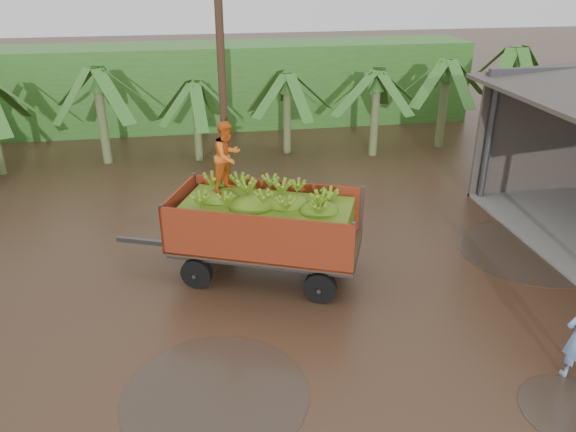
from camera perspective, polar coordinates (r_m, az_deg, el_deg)
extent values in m
plane|color=black|center=(12.57, 9.04, -9.83)|extent=(100.00, 100.00, 0.00)
cube|color=#2D661E|center=(26.31, -6.11, 13.12)|extent=(22.00, 3.00, 3.60)
cube|color=#47474C|center=(14.61, -13.91, -2.58)|extent=(1.67, 0.77, 0.12)
imported|color=orange|center=(13.16, -6.18, 6.04)|extent=(1.02, 1.01, 1.66)
cylinder|color=#47301E|center=(17.01, -6.77, 14.64)|extent=(0.24, 0.24, 8.24)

